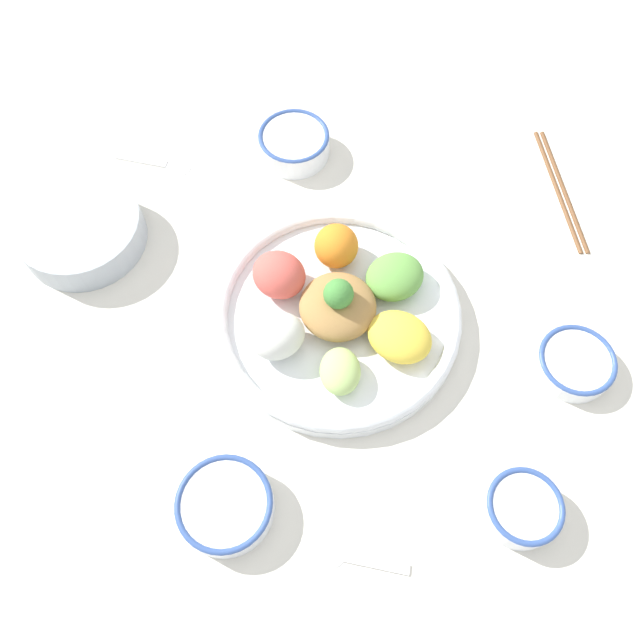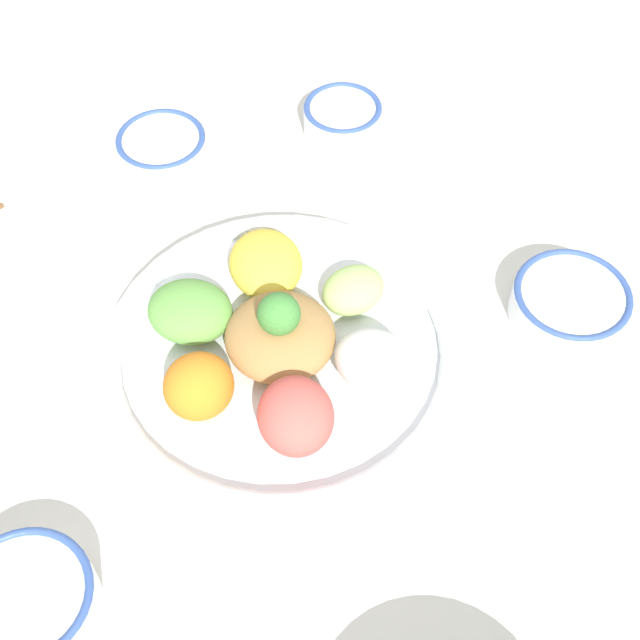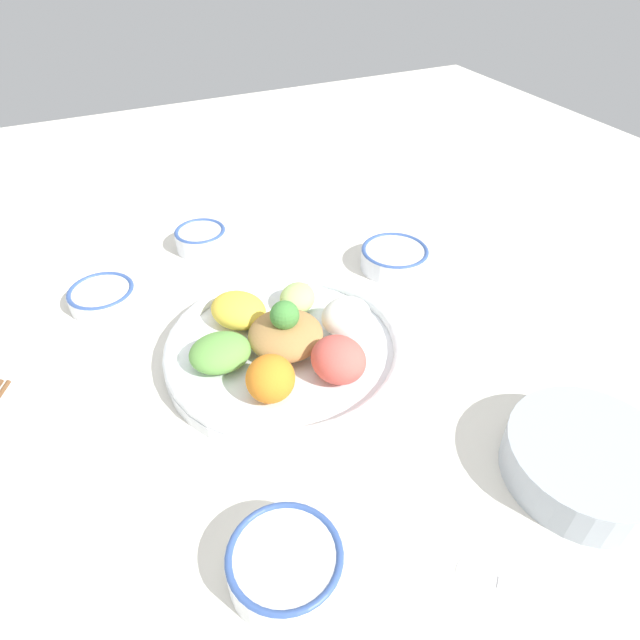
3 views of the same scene
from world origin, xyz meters
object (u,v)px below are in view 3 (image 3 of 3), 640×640
(rice_bowl_plain, at_px, (102,296))
(side_serving_bowl, at_px, (587,459))
(rice_bowl_blue, at_px, (285,563))
(sauce_bowl_dark, at_px, (201,238))
(salad_platter, at_px, (286,345))
(serving_spoon_main, at_px, (502,583))
(sauce_bowl_red, at_px, (394,257))
(serving_spoon_extra, at_px, (317,242))

(rice_bowl_plain, xyz_separation_m, side_serving_bowl, (0.46, -0.58, 0.01))
(rice_bowl_blue, xyz_separation_m, sauce_bowl_dark, (0.09, 0.64, -0.00))
(salad_platter, height_order, rice_bowl_plain, salad_platter)
(serving_spoon_main, bearing_deg, salad_platter, 147.80)
(serving_spoon_main, bearing_deg, sauce_bowl_red, 117.49)
(sauce_bowl_red, xyz_separation_m, side_serving_bowl, (-0.03, -0.47, 0.01))
(serving_spoon_main, xyz_separation_m, serving_spoon_extra, (0.11, 0.67, 0.00))
(side_serving_bowl, xyz_separation_m, serving_spoon_extra, (-0.06, 0.60, -0.03))
(serving_spoon_extra, bearing_deg, sauce_bowl_dark, 25.78)
(serving_spoon_extra, bearing_deg, rice_bowl_blue, 108.30)
(rice_bowl_blue, xyz_separation_m, rice_bowl_plain, (-0.10, 0.54, -0.01))
(sauce_bowl_dark, relative_size, serving_spoon_main, 0.84)
(sauce_bowl_dark, bearing_deg, serving_spoon_main, -82.47)
(serving_spoon_extra, bearing_deg, rice_bowl_plain, 49.72)
(serving_spoon_main, bearing_deg, sauce_bowl_dark, 145.40)
(salad_platter, distance_m, sauce_bowl_red, 0.30)
(sauce_bowl_red, bearing_deg, salad_platter, -152.61)
(rice_bowl_blue, distance_m, serving_spoon_extra, 0.64)
(sauce_bowl_dark, relative_size, serving_spoon_extra, 0.94)
(rice_bowl_plain, bearing_deg, salad_platter, -47.86)
(sauce_bowl_dark, distance_m, rice_bowl_plain, 0.22)
(sauce_bowl_red, distance_m, sauce_bowl_dark, 0.36)
(salad_platter, bearing_deg, rice_bowl_blue, -112.55)
(sauce_bowl_red, height_order, side_serving_bowl, side_serving_bowl)
(salad_platter, height_order, sauce_bowl_dark, salad_platter)
(side_serving_bowl, height_order, serving_spoon_extra, side_serving_bowl)
(sauce_bowl_dark, distance_m, serving_spoon_main, 0.75)
(rice_bowl_blue, height_order, sauce_bowl_dark, rice_bowl_blue)
(side_serving_bowl, bearing_deg, rice_bowl_blue, 173.98)
(sauce_bowl_red, distance_m, rice_bowl_blue, 0.58)
(sauce_bowl_red, relative_size, serving_spoon_extra, 1.19)
(salad_platter, xyz_separation_m, sauce_bowl_red, (0.27, 0.14, -0.00))
(rice_bowl_plain, relative_size, side_serving_bowl, 0.57)
(side_serving_bowl, height_order, serving_spoon_main, side_serving_bowl)
(salad_platter, xyz_separation_m, rice_bowl_plain, (-0.22, 0.25, -0.01))
(salad_platter, bearing_deg, rice_bowl_plain, 132.14)
(sauce_bowl_red, relative_size, rice_bowl_plain, 1.13)
(rice_bowl_blue, height_order, side_serving_bowl, side_serving_bowl)
(sauce_bowl_red, bearing_deg, serving_spoon_main, -110.38)
(rice_bowl_plain, bearing_deg, sauce_bowl_dark, 27.54)
(rice_bowl_blue, relative_size, serving_spoon_extra, 1.15)
(rice_bowl_blue, xyz_separation_m, serving_spoon_extra, (0.30, 0.56, -0.02))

